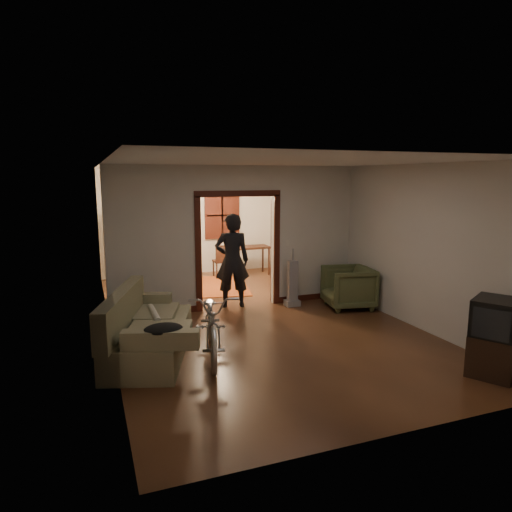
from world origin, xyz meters
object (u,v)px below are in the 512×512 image
locker (149,244)px  sofa (150,322)px  bicycle (213,322)px  desk (250,261)px  person (232,261)px  armchair (348,287)px

locker → sofa: bearing=-96.1°
sofa → bicycle: size_ratio=1.12×
sofa → bicycle: bearing=-4.0°
bicycle → desk: 5.65m
person → bicycle: bearing=77.0°
bicycle → desk: (2.41, 5.11, -0.13)m
armchair → desk: 3.71m
sofa → person: bearing=65.1°
armchair → locker: bearing=-129.0°
armchair → person: person is taller
sofa → bicycle: 0.91m
bicycle → locker: bearing=104.2°
locker → armchair: bearing=-48.6°
desk → locker: bearing=-169.3°
locker → desk: 2.66m
locker → desk: size_ratio=1.79×
bicycle → armchair: size_ratio=2.11×
sofa → locker: locker is taller
locker → desk: bearing=-6.6°
desk → person: bearing=-97.7°
armchair → desk: size_ratio=0.90×
armchair → bicycle: bearing=-54.1°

